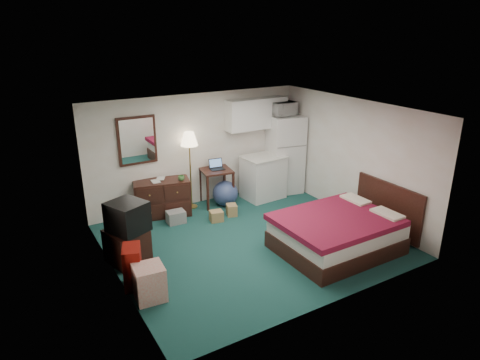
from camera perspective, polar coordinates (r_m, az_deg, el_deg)
floor at (r=8.21m, az=1.34°, el=-8.13°), size 5.00×4.50×0.01m
ceiling at (r=7.37m, az=1.49°, el=9.27°), size 5.00×4.50×0.01m
walls at (r=7.70m, az=1.41°, el=0.10°), size 5.01×4.51×2.50m
mirror at (r=9.00m, az=-13.56°, el=5.14°), size 0.80×0.06×1.00m
upper_cabinets at (r=9.96m, az=2.22°, el=8.85°), size 1.50×0.35×0.70m
headboard at (r=8.74m, az=19.12°, el=-3.51°), size 0.06×1.56×1.00m
dresser at (r=9.28m, az=-10.32°, el=-2.37°), size 1.25×0.78×0.79m
floor_lamp at (r=9.43m, az=-6.63°, el=1.25°), size 0.41×0.41×1.73m
desk at (r=9.71m, az=-3.16°, el=-0.91°), size 0.75×0.75×0.83m
exercise_ball at (r=9.67m, az=-1.98°, el=-1.78°), size 0.66×0.66×0.57m
kitchen_counter at (r=10.05m, az=3.10°, el=0.32°), size 0.94×0.74×0.99m
fridge at (r=10.41m, az=5.93°, el=3.51°), size 0.90×0.90×1.88m
bed at (r=7.95m, az=12.75°, el=-6.99°), size 2.06×1.61×0.66m
tv_stand at (r=7.68m, az=-14.81°, el=-8.48°), size 0.74×0.77×0.59m
suitcase at (r=6.94m, az=-14.12°, el=-11.18°), size 0.39×0.49×0.69m
retail_box at (r=6.66m, az=-11.98°, el=-13.23°), size 0.47×0.47×0.54m
file_bin at (r=8.97m, az=-8.54°, el=-4.89°), size 0.38×0.29×0.26m
cardboard_box_a at (r=8.97m, az=-3.17°, el=-4.82°), size 0.30×0.27×0.22m
cardboard_box_b at (r=9.22m, az=-1.12°, el=-4.01°), size 0.27×0.30×0.25m
laptop at (r=9.54m, az=-3.05°, el=2.04°), size 0.35×0.29×0.22m
crt_tv at (r=7.42m, az=-14.79°, el=-4.77°), size 0.76×0.78×0.52m
microwave at (r=10.10m, az=5.79°, el=9.62°), size 0.59×0.34×0.39m
book_a at (r=9.03m, az=-11.75°, el=0.36°), size 0.17×0.03×0.23m
book_b at (r=9.20m, az=-11.11°, el=0.79°), size 0.16×0.10×0.23m
mug at (r=9.05m, az=-7.84°, el=0.33°), size 0.16×0.15×0.14m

